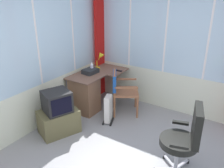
% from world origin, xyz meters
% --- Properties ---
extents(north_window_panel, '(4.32, 0.07, 2.62)m').
position_xyz_m(north_window_panel, '(0.00, 1.95, 1.31)').
color(north_window_panel, silver).
rests_on(north_window_panel, ground).
extents(east_window_panel, '(0.07, 3.84, 2.62)m').
position_xyz_m(east_window_panel, '(2.19, 0.00, 1.31)').
color(east_window_panel, silver).
rests_on(east_window_panel, ground).
extents(curtain_corner, '(0.33, 0.07, 2.52)m').
position_xyz_m(curtain_corner, '(2.06, 1.82, 1.26)').
color(curtain_corner, '#B71512').
rests_on(curtain_corner, ground).
extents(desk, '(1.21, 0.77, 0.73)m').
position_xyz_m(desk, '(1.21, 1.60, 0.39)').
color(desk, brown).
rests_on(desk, ground).
extents(desk_lamp, '(0.23, 0.20, 0.35)m').
position_xyz_m(desk_lamp, '(1.83, 1.64, 0.95)').
color(desk_lamp, yellow).
rests_on(desk_lamp, desk).
extents(tv_remote, '(0.04, 0.15, 0.02)m').
position_xyz_m(tv_remote, '(1.85, 1.22, 0.74)').
color(tv_remote, black).
rests_on(tv_remote, desk).
extents(spray_bottle, '(0.06, 0.06, 0.22)m').
position_xyz_m(spray_bottle, '(1.51, 1.65, 0.83)').
color(spray_bottle, silver).
rests_on(spray_bottle, desk).
extents(paper_tray, '(0.32, 0.25, 0.09)m').
position_xyz_m(paper_tray, '(1.44, 1.64, 0.77)').
color(paper_tray, '#242628').
rests_on(paper_tray, desk).
extents(wooden_armchair, '(0.66, 0.66, 0.85)m').
position_xyz_m(wooden_armchair, '(1.51, 0.98, 0.55)').
color(wooden_armchair, '#955C3C').
rests_on(wooden_armchair, ground).
extents(office_chair, '(0.63, 0.56, 1.02)m').
position_xyz_m(office_chair, '(0.52, -0.59, 0.59)').
color(office_chair, '#B7B7BF').
rests_on(office_chair, ground).
extents(tv_on_stand, '(0.76, 0.65, 0.77)m').
position_xyz_m(tv_on_stand, '(0.34, 1.50, 0.34)').
color(tv_on_stand, brown).
rests_on(tv_on_stand, ground).
extents(space_heater, '(0.33, 0.25, 0.53)m').
position_xyz_m(space_heater, '(1.09, 0.97, 0.27)').
color(space_heater, silver).
rests_on(space_heater, ground).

